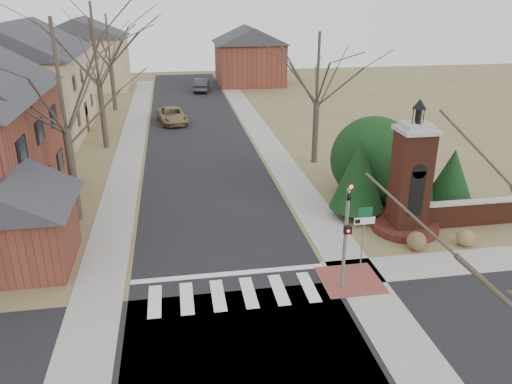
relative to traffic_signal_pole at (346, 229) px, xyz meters
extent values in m
plane|color=brown|center=(-4.30, -0.57, -2.59)|extent=(120.00, 120.00, 0.00)
cube|color=black|center=(-4.30, 21.43, -2.58)|extent=(8.00, 70.00, 0.01)
cube|color=black|center=(-4.30, -3.57, -2.58)|extent=(120.00, 8.00, 0.01)
cube|color=silver|center=(-4.30, 0.23, -2.58)|extent=(8.00, 2.20, 0.02)
cube|color=silver|center=(-4.30, 1.73, -2.58)|extent=(8.00, 0.35, 0.02)
cube|color=gray|center=(0.90, 21.43, -2.58)|extent=(2.00, 60.00, 0.02)
cube|color=gray|center=(-9.50, 21.43, -2.58)|extent=(2.00, 60.00, 0.02)
cube|color=brown|center=(0.50, 0.43, -2.57)|extent=(2.40, 2.40, 0.02)
cylinder|color=slate|center=(0.00, 0.03, -0.49)|extent=(0.14, 0.14, 4.20)
imported|color=black|center=(0.00, 0.03, 1.46)|extent=(0.15, 0.18, 0.90)
sphere|color=#FF0C05|center=(0.00, -0.19, 1.76)|extent=(0.14, 0.14, 0.14)
cube|color=black|center=(0.00, -0.15, 0.01)|extent=(0.28, 0.16, 0.30)
sphere|color=#FF0C05|center=(0.00, -0.24, 0.01)|extent=(0.11, 0.11, 0.11)
cylinder|color=slate|center=(1.30, 1.43, -1.29)|extent=(0.06, 0.06, 2.60)
cube|color=silver|center=(1.30, 1.41, -0.44)|extent=(0.90, 0.03, 0.30)
cube|color=black|center=(1.00, 1.39, -0.44)|extent=(0.22, 0.02, 0.18)
cube|color=#0F492B|center=(1.30, 1.41, -0.04)|extent=(0.60, 0.03, 0.40)
cylinder|color=#4C2316|center=(4.70, 4.43, -2.41)|extent=(3.20, 3.20, 0.36)
cube|color=#4C2316|center=(4.70, 4.43, -0.09)|extent=(1.50, 1.50, 5.00)
cube|color=black|center=(4.70, 3.71, -0.39)|extent=(0.70, 0.10, 2.20)
cube|color=gray|center=(4.70, 4.43, 2.46)|extent=(1.70, 1.70, 0.20)
cube|color=gray|center=(4.70, 4.43, 2.66)|extent=(1.30, 1.30, 0.20)
cylinder|color=black|center=(4.70, 4.43, 3.06)|extent=(0.20, 0.20, 0.60)
cone|color=black|center=(4.70, 4.43, 3.66)|extent=(0.64, 0.64, 0.45)
cube|color=#4C2316|center=(9.20, 4.43, -1.99)|extent=(7.50, 0.40, 1.20)
cube|color=gray|center=(9.20, 4.43, -1.34)|extent=(7.50, 0.50, 0.10)
cube|color=tan|center=(-17.80, 26.43, 0.61)|extent=(9.00, 12.00, 6.40)
cube|color=brown|center=(-12.80, 3.93, -1.19)|extent=(4.00, 4.00, 2.80)
cube|color=tan|center=(-16.30, 47.43, 0.41)|extent=(10.00, 8.00, 6.00)
cube|color=tan|center=(-19.10, 45.83, 4.40)|extent=(0.75, 0.75, 3.08)
cube|color=brown|center=(3.70, 47.43, -0.09)|extent=(8.00, 8.00, 5.00)
cube|color=brown|center=(1.46, 45.83, 3.31)|extent=(0.75, 0.75, 2.80)
cylinder|color=#473D33|center=(2.90, 6.43, -2.34)|extent=(0.20, 0.20, 0.50)
cone|color=black|center=(2.90, 6.43, -0.29)|extent=(2.80, 2.80, 3.60)
cylinder|color=#473D33|center=(6.20, 7.63, -2.34)|extent=(0.20, 0.20, 0.50)
cone|color=black|center=(6.20, 7.63, 0.01)|extent=(3.40, 3.40, 4.20)
cylinder|color=#473D33|center=(8.20, 6.63, -2.34)|extent=(0.20, 0.20, 0.50)
cone|color=black|center=(8.20, 6.63, -0.69)|extent=(2.40, 2.40, 2.80)
sphere|color=black|center=(4.70, 8.93, -0.19)|extent=(4.80, 4.80, 4.80)
cylinder|color=#473D33|center=(-11.30, 8.43, -0.17)|extent=(0.40, 0.40, 4.83)
cylinder|color=#473D33|center=(-11.30, 21.43, -0.07)|extent=(0.40, 0.40, 5.04)
cylinder|color=#473D33|center=(-11.80, 34.43, -0.38)|extent=(0.40, 0.40, 4.41)
cylinder|color=#473D33|center=(3.20, 15.43, -0.49)|extent=(0.40, 0.40, 4.20)
imported|color=olive|center=(-6.28, 28.16, -1.92)|extent=(2.91, 5.10, 1.34)
imported|color=#2C2E33|center=(-2.70, 43.07, -1.84)|extent=(2.17, 4.72, 1.50)
sphere|color=brown|center=(4.30, 2.43, -2.15)|extent=(0.87, 0.87, 0.87)
sphere|color=olive|center=(6.70, 2.43, -2.19)|extent=(0.80, 0.80, 0.80)
camera|label=1|loc=(-6.17, -16.12, 8.29)|focal=35.00mm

